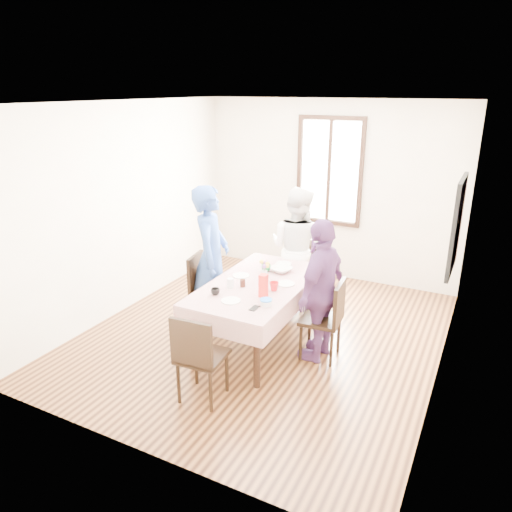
{
  "coord_description": "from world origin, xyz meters",
  "views": [
    {
      "loc": [
        2.27,
        -4.68,
        2.85
      ],
      "look_at": [
        0.03,
        -0.27,
        1.1
      ],
      "focal_mm": 33.63,
      "sensor_mm": 36.0,
      "label": 1
    }
  ],
  "objects_px": {
    "chair_far": "(297,274)",
    "person_right": "(321,290)",
    "person_far": "(297,249)",
    "chair_right": "(321,319)",
    "chair_near": "(202,356)",
    "person_left": "(211,258)",
    "chair_left": "(210,291)",
    "dining_table": "(258,314)"
  },
  "relations": [
    {
      "from": "dining_table",
      "to": "chair_near",
      "type": "xyz_separation_m",
      "value": [
        0.0,
        -1.17,
        0.08
      ]
    },
    {
      "from": "chair_near",
      "to": "person_left",
      "type": "relative_size",
      "value": 0.51
    },
    {
      "from": "dining_table",
      "to": "chair_right",
      "type": "xyz_separation_m",
      "value": [
        0.74,
        0.05,
        0.08
      ]
    },
    {
      "from": "chair_right",
      "to": "person_far",
      "type": "height_order",
      "value": "person_far"
    },
    {
      "from": "dining_table",
      "to": "person_right",
      "type": "height_order",
      "value": "person_right"
    },
    {
      "from": "person_left",
      "to": "person_far",
      "type": "distance_m",
      "value": 1.23
    },
    {
      "from": "chair_left",
      "to": "person_far",
      "type": "height_order",
      "value": "person_far"
    },
    {
      "from": "chair_near",
      "to": "person_left",
      "type": "xyz_separation_m",
      "value": [
        -0.72,
        1.33,
        0.44
      ]
    },
    {
      "from": "dining_table",
      "to": "chair_left",
      "type": "xyz_separation_m",
      "value": [
        -0.74,
        0.16,
        0.08
      ]
    },
    {
      "from": "chair_far",
      "to": "person_right",
      "type": "bearing_deg",
      "value": 128.89
    },
    {
      "from": "chair_right",
      "to": "person_far",
      "type": "distance_m",
      "value": 1.38
    },
    {
      "from": "chair_right",
      "to": "chair_far",
      "type": "xyz_separation_m",
      "value": [
        -0.74,
        1.12,
        0.0
      ]
    },
    {
      "from": "person_far",
      "to": "person_right",
      "type": "xyz_separation_m",
      "value": [
        0.72,
        -1.1,
        -0.03
      ]
    },
    {
      "from": "chair_left",
      "to": "person_left",
      "type": "bearing_deg",
      "value": 80.37
    },
    {
      "from": "chair_near",
      "to": "person_far",
      "type": "height_order",
      "value": "person_far"
    },
    {
      "from": "chair_left",
      "to": "dining_table",
      "type": "bearing_deg",
      "value": 68.24
    },
    {
      "from": "chair_left",
      "to": "chair_near",
      "type": "xyz_separation_m",
      "value": [
        0.74,
        -1.33,
        0.0
      ]
    },
    {
      "from": "person_far",
      "to": "chair_right",
      "type": "bearing_deg",
      "value": 134.43
    },
    {
      "from": "person_right",
      "to": "person_far",
      "type": "bearing_deg",
      "value": -140.72
    },
    {
      "from": "person_left",
      "to": "person_right",
      "type": "bearing_deg",
      "value": -113.94
    },
    {
      "from": "chair_left",
      "to": "chair_near",
      "type": "bearing_deg",
      "value": 19.55
    },
    {
      "from": "chair_near",
      "to": "chair_far",
      "type": "bearing_deg",
      "value": 85.47
    },
    {
      "from": "chair_right",
      "to": "chair_near",
      "type": "distance_m",
      "value": 1.43
    },
    {
      "from": "chair_far",
      "to": "person_right",
      "type": "distance_m",
      "value": 1.38
    },
    {
      "from": "dining_table",
      "to": "chair_near",
      "type": "distance_m",
      "value": 1.17
    },
    {
      "from": "chair_far",
      "to": "person_left",
      "type": "distance_m",
      "value": 1.32
    },
    {
      "from": "chair_near",
      "to": "chair_right",
      "type": "bearing_deg",
      "value": 54.21
    },
    {
      "from": "chair_far",
      "to": "person_far",
      "type": "bearing_deg",
      "value": 95.98
    },
    {
      "from": "person_far",
      "to": "person_right",
      "type": "height_order",
      "value": "person_far"
    },
    {
      "from": "dining_table",
      "to": "chair_near",
      "type": "bearing_deg",
      "value": -90.0
    },
    {
      "from": "chair_left",
      "to": "chair_far",
      "type": "xyz_separation_m",
      "value": [
        0.74,
        1.01,
        0.0
      ]
    },
    {
      "from": "person_right",
      "to": "chair_left",
      "type": "bearing_deg",
      "value": -88.29
    },
    {
      "from": "chair_right",
      "to": "person_right",
      "type": "distance_m",
      "value": 0.34
    },
    {
      "from": "dining_table",
      "to": "person_far",
      "type": "xyz_separation_m",
      "value": [
        0.0,
        1.15,
        0.45
      ]
    },
    {
      "from": "chair_near",
      "to": "person_far",
      "type": "xyz_separation_m",
      "value": [
        0.0,
        2.32,
        0.37
      ]
    },
    {
      "from": "person_far",
      "to": "person_right",
      "type": "relative_size",
      "value": 1.04
    },
    {
      "from": "chair_left",
      "to": "person_far",
      "type": "xyz_separation_m",
      "value": [
        0.74,
        0.99,
        0.37
      ]
    },
    {
      "from": "person_left",
      "to": "person_far",
      "type": "xyz_separation_m",
      "value": [
        0.72,
        0.99,
        -0.07
      ]
    },
    {
      "from": "chair_right",
      "to": "person_left",
      "type": "distance_m",
      "value": 1.54
    },
    {
      "from": "chair_far",
      "to": "person_left",
      "type": "xyz_separation_m",
      "value": [
        -0.72,
        -1.01,
        0.44
      ]
    },
    {
      "from": "chair_left",
      "to": "chair_far",
      "type": "distance_m",
      "value": 1.26
    },
    {
      "from": "chair_near",
      "to": "dining_table",
      "type": "bearing_deg",
      "value": 85.47
    }
  ]
}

